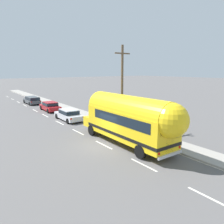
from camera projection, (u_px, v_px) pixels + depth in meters
The scene contains 8 objects.
ground_plane at pixel (103, 145), 17.89m from camera, with size 300.00×300.00×0.00m, color #565454.
lane_markings at pixel (68, 116), 28.86m from camera, with size 3.57×80.00×0.01m.
sidewalk_slab at pixel (90, 116), 28.46m from camera, with size 2.29×90.00×0.15m, color gray.
utility_pole at pixel (122, 87), 21.27m from camera, with size 1.80×0.24×8.50m.
painted_bus at pixel (131, 118), 17.26m from camera, with size 2.64×11.25×4.12m.
car_lead at pixel (69, 114), 26.43m from camera, with size 1.99×4.82×1.37m.
car_second at pixel (50, 106), 32.46m from camera, with size 2.04×4.74×1.37m.
car_third at pixel (32, 100), 38.83m from camera, with size 2.02×4.80×1.37m.
Camera 1 is at (-9.43, -14.18, 6.17)m, focal length 34.36 mm.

